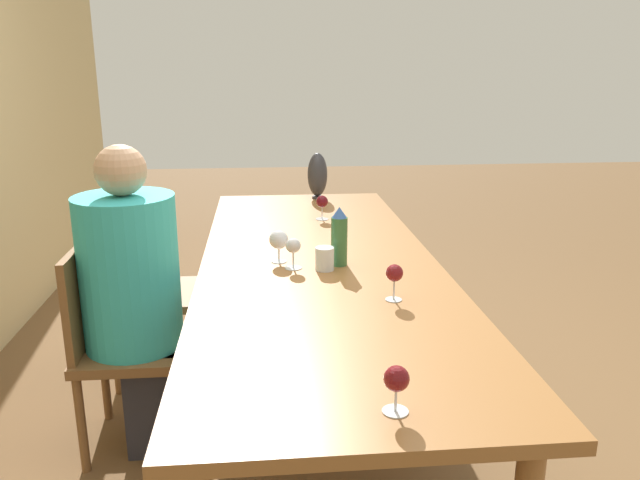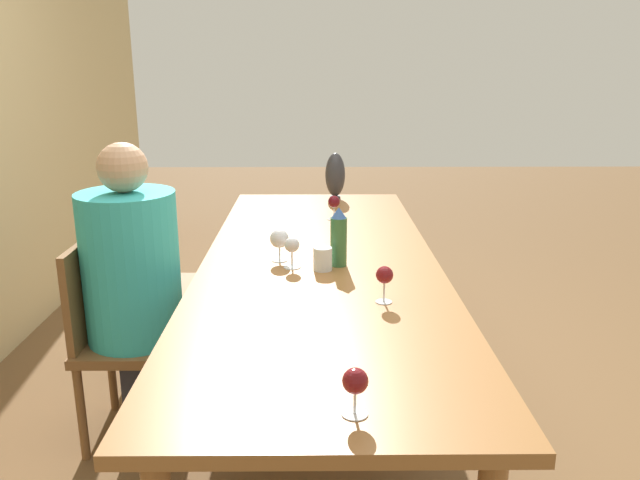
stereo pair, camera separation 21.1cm
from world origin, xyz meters
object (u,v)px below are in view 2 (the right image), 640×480
wine_glass_2 (292,246)px  person_near (137,289)px  vase (335,175)px  water_bottle (339,237)px  wine_glass_0 (384,276)px  wine_glass_3 (334,203)px  water_tumbler (323,259)px  chair_far (156,283)px  wine_glass_1 (355,383)px  chair_near (121,332)px  wine_glass_4 (279,239)px

wine_glass_2 → person_near: 0.66m
vase → water_bottle: bearing=178.8°
vase → wine_glass_0: bearing=-176.2°
water_bottle → wine_glass_3: size_ratio=1.90×
water_bottle → wine_glass_3: (0.78, -0.00, -0.03)m
vase → wine_glass_2: (-1.35, 0.22, -0.06)m
wine_glass_0 → wine_glass_2: (0.39, 0.34, -0.01)m
wine_glass_2 → person_near: bearing=94.1°
water_tumbler → wine_glass_3: (0.84, -0.07, 0.05)m
water_bottle → vase: bearing=-1.2°
vase → chair_far: size_ratio=0.33×
wine_glass_1 → person_near: 1.36m
vase → wine_glass_1: 2.47m
chair_near → chair_far: bearing=0.0°
water_bottle → wine_glass_2: water_bottle is taller
water_tumbler → wine_glass_3: 0.85m
wine_glass_4 → vase: bearing=-12.4°
wine_glass_2 → chair_far: wine_glass_2 is taller
wine_glass_4 → chair_near: bearing=101.7°
person_near → wine_glass_4: bearing=-76.7°
wine_glass_0 → person_near: person_near is taller
vase → wine_glass_3: 0.54m
wine_glass_0 → wine_glass_3: (1.20, 0.14, -0.00)m
wine_glass_3 → person_near: 1.21m
water_tumbler → wine_glass_0: 0.42m
wine_glass_1 → wine_glass_3: 1.93m
wine_glass_1 → chair_near: size_ratio=0.14×
water_tumbler → chair_far: bearing=54.9°
water_tumbler → person_near: 0.77m
vase → wine_glass_1: vase is taller
chair_near → wine_glass_4: bearing=-78.3°
wine_glass_0 → chair_near: (0.34, 1.05, -0.36)m
wine_glass_2 → wine_glass_4: 0.11m
vase → wine_glass_4: vase is taller
water_tumbler → wine_glass_2: (0.03, 0.13, 0.04)m
water_bottle → wine_glass_2: size_ratio=1.93×
water_bottle → chair_near: bearing=94.6°
water_bottle → water_tumbler: size_ratio=2.61×
wine_glass_1 → person_near: person_near is taller
wine_glass_0 → wine_glass_4: wine_glass_4 is taller
water_bottle → wine_glass_1: 1.14m
wine_glass_0 → wine_glass_4: (0.48, 0.39, -0.00)m
water_tumbler → wine_glass_0: bearing=-149.4°
wine_glass_2 → wine_glass_4: wine_glass_4 is taller
wine_glass_4 → chair_near: size_ratio=0.16×
wine_glass_0 → chair_far: (0.95, 1.05, -0.36)m
vase → wine_glass_1: (-2.47, 0.03, -0.06)m
water_tumbler → person_near: size_ratio=0.08×
wine_glass_0 → chair_near: size_ratio=0.15×
water_bottle → water_tumbler: bearing=132.0°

